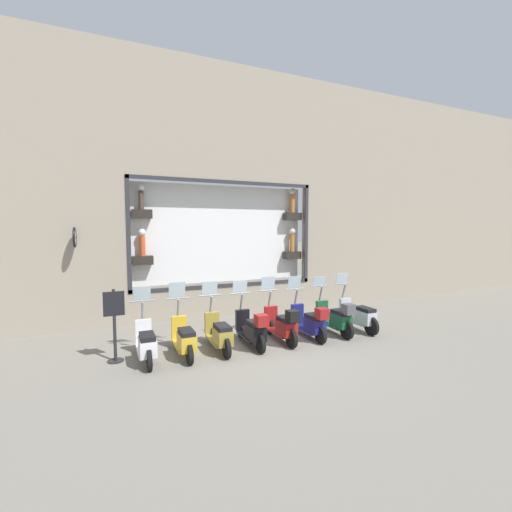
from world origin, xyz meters
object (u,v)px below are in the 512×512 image
scooter_navy_2 (310,322)px  scooter_olive_5 (219,334)px  scooter_black_4 (252,329)px  scooter_green_1 (336,318)px  scooter_silver_0 (359,316)px  shop_sign_post (114,323)px  scooter_white_7 (146,343)px  scooter_yellow_6 (184,338)px  scooter_red_3 (282,325)px

scooter_navy_2 → scooter_olive_5: 2.58m
scooter_navy_2 → scooter_black_4: 1.72m
scooter_green_1 → scooter_black_4: 2.58m
scooter_silver_0 → shop_sign_post: bearing=87.7°
scooter_green_1 → scooter_olive_5: (0.06, 3.44, -0.05)m
scooter_navy_2 → scooter_green_1: bearing=-89.4°
scooter_silver_0 → scooter_olive_5: (-0.00, 4.30, -0.01)m
scooter_navy_2 → scooter_olive_5: scooter_olive_5 is taller
scooter_black_4 → scooter_white_7: size_ratio=1.00×
scooter_green_1 → scooter_olive_5: bearing=89.0°
scooter_green_1 → scooter_navy_2: 0.86m
scooter_olive_5 → shop_sign_post: 2.43m
scooter_silver_0 → scooter_yellow_6: (-0.00, 5.16, -0.02)m
scooter_white_7 → shop_sign_post: bearing=67.1°
scooter_navy_2 → scooter_black_4: bearing=90.0°
scooter_silver_0 → scooter_white_7: size_ratio=1.01×
scooter_red_3 → scooter_white_7: 3.44m
scooter_navy_2 → shop_sign_post: bearing=86.1°
scooter_yellow_6 → shop_sign_post: size_ratio=1.08×
scooter_silver_0 → scooter_green_1: 0.86m
scooter_green_1 → scooter_white_7: scooter_white_7 is taller
scooter_silver_0 → shop_sign_post: (0.27, 6.67, 0.45)m
scooter_silver_0 → scooter_olive_5: 4.30m
scooter_red_3 → scooter_navy_2: bearing=-90.5°
scooter_red_3 → scooter_silver_0: bearing=-88.6°
scooter_olive_5 → scooter_yellow_6: size_ratio=1.00×
scooter_navy_2 → scooter_silver_0: bearing=-87.6°
scooter_silver_0 → scooter_red_3: scooter_red_3 is taller
scooter_silver_0 → scooter_white_7: bearing=90.1°
scooter_green_1 → scooter_white_7: (0.06, 5.16, -0.06)m
scooter_silver_0 → scooter_white_7: 6.02m
scooter_green_1 → scooter_yellow_6: scooter_yellow_6 is taller
scooter_silver_0 → scooter_green_1: size_ratio=1.00×
scooter_green_1 → scooter_black_4: (-0.01, 2.58, -0.01)m
scooter_navy_2 → scooter_olive_5: (0.07, 2.58, -0.03)m
scooter_olive_5 → scooter_yellow_6: bearing=90.1°
scooter_red_3 → scooter_white_7: size_ratio=1.00×
scooter_olive_5 → scooter_white_7: size_ratio=1.00×
shop_sign_post → scooter_green_1: bearing=-93.2°
scooter_green_1 → shop_sign_post: shop_sign_post is taller
scooter_yellow_6 → shop_sign_post: shop_sign_post is taller
scooter_navy_2 → scooter_white_7: 4.30m
scooter_navy_2 → scooter_yellow_6: (0.07, 3.44, -0.04)m
scooter_green_1 → shop_sign_post: 5.83m
scooter_olive_5 → scooter_yellow_6: scooter_yellow_6 is taller
scooter_silver_0 → scooter_red_3: (-0.06, 2.58, 0.03)m
scooter_silver_0 → scooter_navy_2: (-0.07, 1.72, 0.02)m
scooter_yellow_6 → scooter_red_3: bearing=-91.3°
scooter_black_4 → scooter_olive_5: bearing=85.6°
scooter_red_3 → scooter_black_4: size_ratio=1.00×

